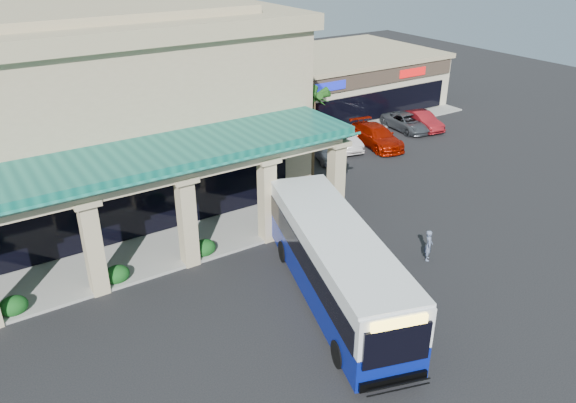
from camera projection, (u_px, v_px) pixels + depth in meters
ground at (299, 295)px, 25.60m from camera, size 110.00×110.00×0.00m
main_building at (21, 116)px, 31.30m from camera, size 30.80×14.80×11.35m
arcade at (71, 226)px, 25.58m from camera, size 30.00×6.20×5.70m
strip_mall at (316, 82)px, 51.48m from camera, size 22.50×12.50×4.90m
palm_0 at (313, 129)px, 36.63m from camera, size 2.40×2.40×6.60m
palm_1 at (300, 121)px, 39.56m from camera, size 2.40×2.40×5.80m
broadleaf_tree at (241, 115)px, 42.58m from camera, size 2.60×2.60×4.81m
transit_bus at (335, 265)px, 24.62m from camera, size 6.52×12.95×3.53m
pedestrian at (429, 245)px, 28.05m from camera, size 0.70×0.70×1.64m
car_silver at (326, 149)px, 40.65m from camera, size 2.82×4.45×1.41m
car_white at (342, 138)px, 42.65m from camera, size 2.68×4.93×1.54m
car_red at (377, 136)px, 43.00m from camera, size 3.07×5.76×1.59m
car_gray at (407, 122)px, 46.53m from camera, size 2.61×5.02×1.35m
car_extra at (422, 120)px, 46.80m from camera, size 2.20×4.57×1.44m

